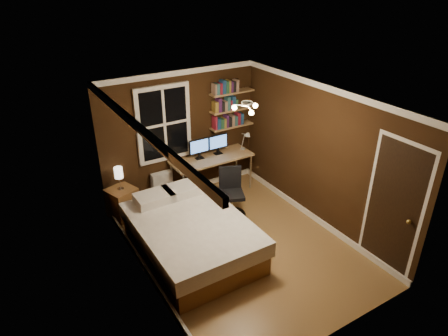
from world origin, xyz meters
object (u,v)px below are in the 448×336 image
monitor_left (199,149)px  bedside_lamp (119,178)px  bed (191,235)px  desk_lamp (245,141)px  office_chair (231,199)px  radiator (162,187)px  monitor_right (218,144)px  nightstand (123,203)px  desk (212,160)px

monitor_left → bedside_lamp: bearing=-179.8°
bed → desk_lamp: bearing=35.4°
bedside_lamp → office_chair: bearing=-30.6°
radiator → office_chair: office_chair is taller
monitor_right → desk_lamp: size_ratio=0.97×
bedside_lamp → desk_lamp: size_ratio=0.99×
nightstand → bedside_lamp: bedside_lamp is taller
radiator → office_chair: size_ratio=0.64×
desk → nightstand: bearing=177.6°
nightstand → radiator: size_ratio=0.94×
desk → monitor_right: (0.19, 0.08, 0.27)m
desk_lamp → bedside_lamp: bearing=176.6°
nightstand → monitor_right: 2.15m
nightstand → bedside_lamp: bearing=0.0°
desk → desk_lamp: desk_lamp is taller
nightstand → office_chair: size_ratio=0.60×
bedside_lamp → bed: bearing=-69.2°
bed → office_chair: 1.25m
nightstand → monitor_right: (2.03, 0.00, 0.70)m
desk → monitor_left: bearing=160.4°
bed → bedside_lamp: bedside_lamp is taller
office_chair → monitor_right: bearing=95.3°
bedside_lamp → nightstand: bearing=0.0°
nightstand → desk_lamp: desk_lamp is taller
monitor_right → nightstand: bearing=-179.9°
bedside_lamp → radiator: (0.85, 0.14, -0.48)m
bedside_lamp → desk_lamp: (2.58, -0.15, 0.21)m
nightstand → monitor_right: bearing=-18.6°
bed → radiator: size_ratio=3.67×
monitor_left → monitor_right: (0.42, 0.00, 0.00)m
nightstand → office_chair: bearing=-49.3°
bedside_lamp → desk: bedside_lamp is taller
monitor_left → desk_lamp: bearing=-9.1°
desk_lamp → office_chair: 1.39m
radiator → desk_lamp: 1.89m
bedside_lamp → monitor_right: monitor_right is taller
bed → radiator: bed is taller
monitor_right → office_chair: 1.24m
desk → office_chair: 1.01m
bedside_lamp → radiator: bedside_lamp is taller
radiator → monitor_left: (0.76, -0.13, 0.68)m
monitor_left → radiator: bearing=170.0°
desk → office_chair: (-0.13, -0.93, -0.37)m
bedside_lamp → monitor_right: size_ratio=1.02×
monitor_right → monitor_left: bearing=180.0°
radiator → desk_lamp: bearing=-9.5°
monitor_right → desk_lamp: desk_lamp is taller
radiator → monitor_right: size_ratio=1.42×
desk → monitor_right: monitor_right is taller
bedside_lamp → desk_lamp: desk_lamp is taller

